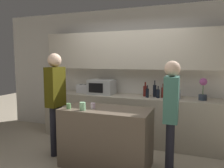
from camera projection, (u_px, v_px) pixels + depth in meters
The scene contains 19 objects.
back_wall at pixel (132, 65), 4.56m from camera, with size 6.40×0.40×2.70m.
back_counter at pixel (128, 118), 4.42m from camera, with size 3.60×0.62×0.92m.
kitchen_island at pixel (106, 137), 3.37m from camera, with size 1.35×0.67×0.90m.
microwave at pixel (102, 87), 4.55m from camera, with size 0.52×0.39×0.30m.
toaster at pixel (83, 89), 4.72m from camera, with size 0.26×0.16×0.18m.
potted_plant at pixel (203, 89), 3.86m from camera, with size 0.14×0.14×0.39m.
bottle_0 at pixel (145, 91), 4.28m from camera, with size 0.08×0.08×0.28m.
bottle_1 at pixel (147, 93), 4.14m from camera, with size 0.06×0.06×0.24m.
bottle_2 at pixel (155, 91), 4.22m from camera, with size 0.07×0.07×0.32m.
bottle_3 at pixel (158, 93), 4.10m from camera, with size 0.07×0.07×0.22m.
bottle_4 at pixel (163, 92), 4.15m from camera, with size 0.07×0.07×0.27m.
bottle_5 at pixel (168, 92), 4.10m from camera, with size 0.08×0.08×0.31m.
bottle_6 at pixel (173, 93), 4.04m from camera, with size 0.07×0.07×0.28m.
bottle_7 at pixel (179, 94), 3.99m from camera, with size 0.07×0.07×0.23m.
cup_0 at pixel (93, 106), 3.33m from camera, with size 0.07×0.07×0.08m.
cup_1 at pixel (83, 106), 3.20m from camera, with size 0.09×0.09×0.12m.
cup_2 at pixel (69, 106), 3.31m from camera, with size 0.07×0.07×0.08m.
person_left at pixel (171, 109), 3.00m from camera, with size 0.21×0.35×1.63m.
person_center at pixel (55, 95), 3.70m from camera, with size 0.23×0.35×1.75m.
Camera 1 is at (1.24, -2.76, 1.64)m, focal length 35.00 mm.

